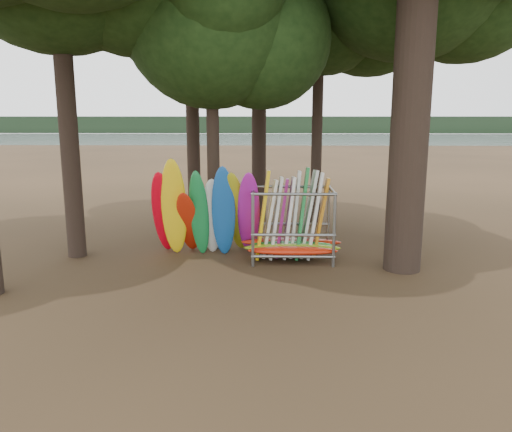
{
  "coord_description": "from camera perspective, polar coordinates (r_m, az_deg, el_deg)",
  "views": [
    {
      "loc": [
        0.38,
        -13.02,
        4.35
      ],
      "look_at": [
        0.05,
        1.5,
        1.4
      ],
      "focal_mm": 35.0,
      "sensor_mm": 36.0,
      "label": 1
    }
  ],
  "objects": [
    {
      "name": "storage_rack",
      "position": [
        15.15,
        4.15,
        -1.2
      ],
      "size": [
        3.17,
        1.55,
        2.83
      ],
      "color": "slate",
      "rests_on": "ground"
    },
    {
      "name": "far_shore",
      "position": [
        123.04,
        1.13,
        10.38
      ],
      "size": [
        160.0,
        4.0,
        4.0
      ],
      "primitive_type": "cube",
      "color": "black",
      "rests_on": "ground"
    },
    {
      "name": "ground",
      "position": [
        13.73,
        -0.37,
        -6.99
      ],
      "size": [
        120.0,
        120.0,
        0.0
      ],
      "primitive_type": "plane",
      "color": "#47331E",
      "rests_on": "ground"
    },
    {
      "name": "lake",
      "position": [
        73.15,
        1.0,
        8.07
      ],
      "size": [
        160.0,
        160.0,
        0.0
      ],
      "primitive_type": "plane",
      "color": "gray",
      "rests_on": "ground"
    },
    {
      "name": "kayak_row",
      "position": [
        15.45,
        -5.81,
        0.28
      ],
      "size": [
        3.4,
        2.08,
        3.24
      ],
      "color": "red",
      "rests_on": "ground"
    },
    {
      "name": "oak_5",
      "position": [
        16.39,
        -5.18,
        21.48
      ],
      "size": [
        6.26,
        6.26,
        9.95
      ],
      "color": "black",
      "rests_on": "ground"
    }
  ]
}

